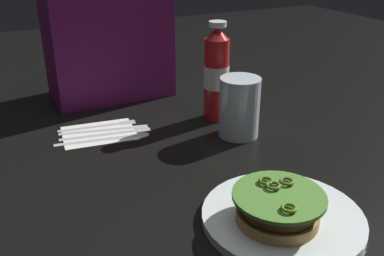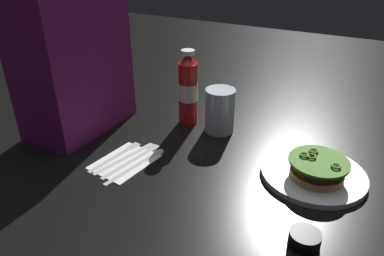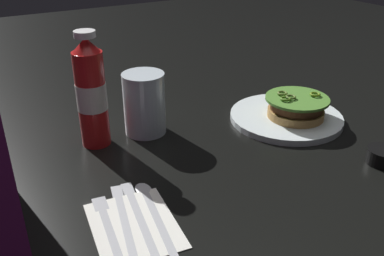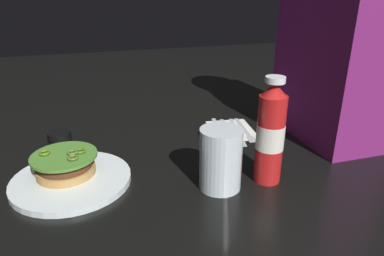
{
  "view_description": "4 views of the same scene",
  "coord_description": "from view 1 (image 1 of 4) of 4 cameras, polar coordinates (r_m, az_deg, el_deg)",
  "views": [
    {
      "loc": [
        -0.34,
        -0.6,
        0.41
      ],
      "look_at": [
        -0.0,
        0.08,
        0.07
      ],
      "focal_mm": 40.72,
      "sensor_mm": 36.0,
      "label": 1
    },
    {
      "loc": [
        -0.74,
        -0.25,
        0.52
      ],
      "look_at": [
        -0.02,
        0.14,
        0.08
      ],
      "focal_mm": 33.81,
      "sensor_mm": 36.0,
      "label": 2
    },
    {
      "loc": [
        -0.61,
        0.44,
        0.41
      ],
      "look_at": [
        -0.02,
        0.11,
        0.07
      ],
      "focal_mm": 39.55,
      "sensor_mm": 36.0,
      "label": 3
    },
    {
      "loc": [
        0.73,
        -0.11,
        0.4
      ],
      "look_at": [
        -0.01,
        0.11,
        0.08
      ],
      "focal_mm": 32.98,
      "sensor_mm": 36.0,
      "label": 4
    }
  ],
  "objects": [
    {
      "name": "ground_plane",
      "position": [
        0.8,
        2.58,
        -6.27
      ],
      "size": [
        3.0,
        3.0,
        0.0
      ],
      "primitive_type": "plane",
      "color": "black"
    },
    {
      "name": "dinner_plate",
      "position": [
        0.7,
        11.75,
        -11.37
      ],
      "size": [
        0.25,
        0.25,
        0.01
      ],
      "primitive_type": "cylinder",
      "color": "white",
      "rests_on": "ground_plane"
    },
    {
      "name": "burger_sandwich",
      "position": [
        0.66,
        11.19,
        -10.13
      ],
      "size": [
        0.14,
        0.14,
        0.05
      ],
      "color": "#B68649",
      "rests_on": "dinner_plate"
    },
    {
      "name": "ketchup_bottle",
      "position": [
        1.01,
        3.22,
        7.03
      ],
      "size": [
        0.06,
        0.06,
        0.23
      ],
      "color": "red",
      "rests_on": "ground_plane"
    },
    {
      "name": "water_glass",
      "position": [
        0.94,
        6.22,
        2.73
      ],
      "size": [
        0.09,
        0.09,
        0.13
      ],
      "primitive_type": "cylinder",
      "color": "silver",
      "rests_on": "ground_plane"
    },
    {
      "name": "napkin",
      "position": [
        0.98,
        -12.07,
        -0.62
      ],
      "size": [
        0.17,
        0.14,
        0.0
      ],
      "primitive_type": "cube",
      "rotation": [
        0.0,
        0.0,
        -0.12
      ],
      "color": "white",
      "rests_on": "ground_plane"
    },
    {
      "name": "spoon_utensil",
      "position": [
        0.95,
        -9.93,
        -1.1
      ],
      "size": [
        0.2,
        0.05,
        0.0
      ],
      "color": "silver",
      "rests_on": "napkin"
    },
    {
      "name": "butter_knife",
      "position": [
        0.97,
        -10.49,
        -0.55
      ],
      "size": [
        0.2,
        0.05,
        0.0
      ],
      "color": "silver",
      "rests_on": "napkin"
    },
    {
      "name": "steak_knife",
      "position": [
        0.99,
        -10.73,
        -0.03
      ],
      "size": [
        0.2,
        0.06,
        0.0
      ],
      "color": "silver",
      "rests_on": "napkin"
    },
    {
      "name": "fork_utensil",
      "position": [
        1.02,
        -11.38,
        0.5
      ],
      "size": [
        0.18,
        0.04,
        0.0
      ],
      "color": "silver",
      "rests_on": "napkin"
    }
  ]
}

